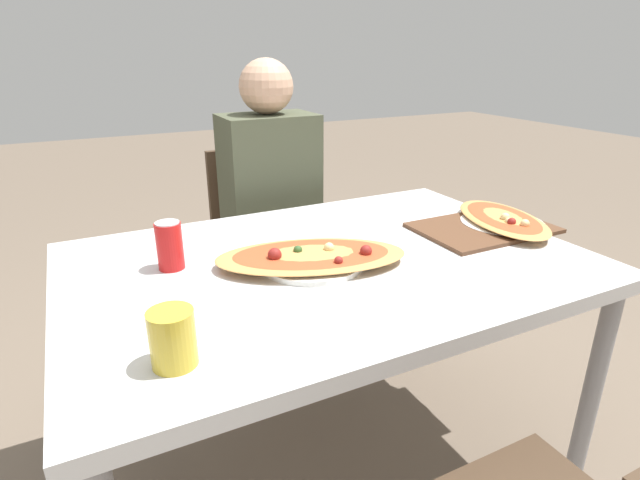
% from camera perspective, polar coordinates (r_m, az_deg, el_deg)
% --- Properties ---
extents(ground_plane, '(14.00, 14.00, 0.00)m').
position_cam_1_polar(ground_plane, '(1.76, 0.88, -24.26)').
color(ground_plane, '#6B5B4C').
extents(dining_table, '(1.36, 0.92, 0.72)m').
position_cam_1_polar(dining_table, '(1.37, 1.03, -4.56)').
color(dining_table, silver).
rests_on(dining_table, ground_plane).
extents(chair_far_seated, '(0.40, 0.40, 0.86)m').
position_cam_1_polar(chair_far_seated, '(2.14, -6.45, 0.11)').
color(chair_far_seated, '#3F2D1E').
rests_on(chair_far_seated, ground_plane).
extents(person_seated, '(0.35, 0.26, 1.22)m').
position_cam_1_polar(person_seated, '(1.97, -5.56, 5.12)').
color(person_seated, '#2D2D38').
rests_on(person_seated, ground_plane).
extents(pizza_main, '(0.55, 0.39, 0.06)m').
position_cam_1_polar(pizza_main, '(1.30, -0.97, -1.95)').
color(pizza_main, white).
rests_on(pizza_main, dining_table).
extents(soda_can, '(0.07, 0.07, 0.12)m').
position_cam_1_polar(soda_can, '(1.32, -16.81, -0.62)').
color(soda_can, red).
rests_on(soda_can, dining_table).
extents(drink_glass, '(0.08, 0.08, 0.11)m').
position_cam_1_polar(drink_glass, '(0.93, -16.49, -10.72)').
color(drink_glass, gold).
rests_on(drink_glass, dining_table).
extents(serving_tray, '(0.41, 0.28, 0.01)m').
position_cam_1_polar(serving_tray, '(1.63, 18.13, 1.34)').
color(serving_tray, brown).
rests_on(serving_tray, dining_table).
extents(pizza_second, '(0.32, 0.44, 0.05)m').
position_cam_1_polar(pizza_second, '(1.68, 20.16, 2.17)').
color(pizza_second, white).
rests_on(pizza_second, dining_table).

